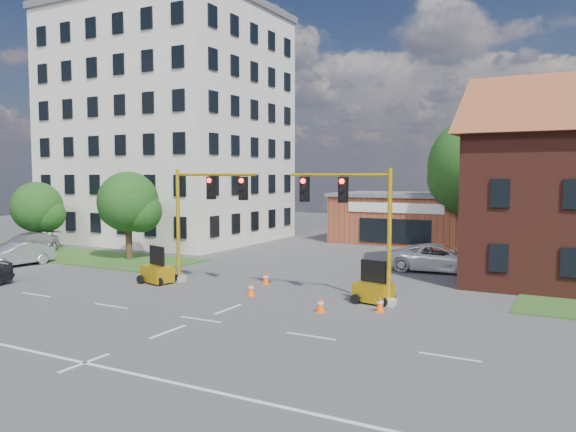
% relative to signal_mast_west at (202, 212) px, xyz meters
% --- Properties ---
extents(ground, '(120.00, 120.00, 0.00)m').
position_rel_signal_mast_west_xyz_m(ground, '(4.36, -6.00, -3.92)').
color(ground, '#454648').
rests_on(ground, ground).
extents(grass_verge_nw, '(22.00, 6.00, 0.08)m').
position_rel_signal_mast_west_xyz_m(grass_verge_nw, '(-15.64, 4.00, -3.88)').
color(grass_verge_nw, '#264F1D').
rests_on(grass_verge_nw, ground).
extents(lane_markings, '(60.00, 36.00, 0.01)m').
position_rel_signal_mast_west_xyz_m(lane_markings, '(4.36, -9.00, -3.91)').
color(lane_markings, silver).
rests_on(lane_markings, ground).
extents(office_block, '(18.40, 15.40, 20.60)m').
position_rel_signal_mast_west_xyz_m(office_block, '(-15.64, 15.91, 6.39)').
color(office_block, beige).
rests_on(office_block, ground).
extents(brick_shop, '(12.40, 8.40, 4.30)m').
position_rel_signal_mast_west_xyz_m(brick_shop, '(4.36, 23.99, -1.76)').
color(brick_shop, brown).
rests_on(brick_shop, ground).
extents(tree_large, '(8.56, 8.15, 10.52)m').
position_rel_signal_mast_west_xyz_m(tree_large, '(11.27, 21.08, 2.25)').
color(tree_large, '#362113').
rests_on(tree_large, ground).
extents(tree_nw_front, '(4.36, 4.15, 6.12)m').
position_rel_signal_mast_west_xyz_m(tree_nw_front, '(-9.43, 4.58, -0.06)').
color(tree_nw_front, '#362113').
rests_on(tree_nw_front, ground).
extents(tree_nw_rear, '(4.11, 3.91, 5.34)m').
position_rel_signal_mast_west_xyz_m(tree_nw_rear, '(-19.45, 5.08, -0.68)').
color(tree_nw_rear, '#362113').
rests_on(tree_nw_rear, ground).
extents(signal_mast_west, '(5.30, 0.60, 6.20)m').
position_rel_signal_mast_west_xyz_m(signal_mast_west, '(0.00, 0.00, 0.00)').
color(signal_mast_west, '#9C9C96').
rests_on(signal_mast_west, ground).
extents(signal_mast_east, '(5.30, 0.60, 6.20)m').
position_rel_signal_mast_west_xyz_m(signal_mast_east, '(8.71, 0.00, 0.00)').
color(signal_mast_east, '#9C9C96').
rests_on(signal_mast_east, ground).
extents(trailer_west, '(1.95, 1.57, 1.94)m').
position_rel_signal_mast_west_xyz_m(trailer_west, '(-2.42, -0.87, -3.31)').
color(trailer_west, gold).
rests_on(trailer_west, ground).
extents(trailer_east, '(1.84, 1.40, 1.89)m').
position_rel_signal_mast_west_xyz_m(trailer_east, '(9.57, 0.16, -3.33)').
color(trailer_east, gold).
rests_on(trailer_east, ground).
extents(cone_a, '(0.40, 0.40, 0.70)m').
position_rel_signal_mast_west_xyz_m(cone_a, '(3.80, -1.23, -3.58)').
color(cone_a, '#FF540D').
rests_on(cone_a, ground).
extents(cone_b, '(0.40, 0.40, 0.70)m').
position_rel_signal_mast_west_xyz_m(cone_b, '(3.02, 1.54, -3.58)').
color(cone_b, '#FF540D').
rests_on(cone_b, ground).
extents(cone_c, '(0.40, 0.40, 0.70)m').
position_rel_signal_mast_west_xyz_m(cone_c, '(8.19, -2.63, -3.58)').
color(cone_c, '#FF540D').
rests_on(cone_c, ground).
extents(cone_d, '(0.40, 0.40, 0.70)m').
position_rel_signal_mast_west_xyz_m(cone_d, '(10.40, -1.32, -3.58)').
color(cone_d, '#FF540D').
rests_on(cone_d, ground).
extents(pickup_white, '(6.27, 3.32, 1.68)m').
position_rel_signal_mast_west_xyz_m(pickup_white, '(10.36, 10.00, -3.08)').
color(pickup_white, white).
rests_on(pickup_white, ground).
extents(sedan_silver_front, '(2.16, 4.76, 1.51)m').
position_rel_signal_mast_west_xyz_m(sedan_silver_front, '(-14.32, -0.77, -3.16)').
color(sedan_silver_front, '#A2A3AA').
rests_on(sedan_silver_front, ground).
extents(sedan_silver_rear, '(3.09, 5.72, 1.57)m').
position_rel_signal_mast_west_xyz_m(sedan_silver_rear, '(-18.27, 2.91, -3.13)').
color(sedan_silver_rear, '#A2A3AA').
rests_on(sedan_silver_rear, ground).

